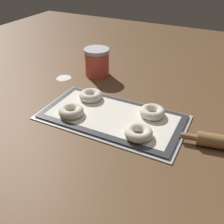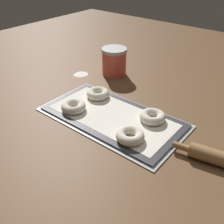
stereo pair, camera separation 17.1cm
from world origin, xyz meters
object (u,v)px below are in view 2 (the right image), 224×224
object	(u,v)px
bagel_front_right	(130,136)
baking_tray	(112,117)
bagel_front_left	(74,107)
bagel_back_right	(152,117)
bagel_back_left	(98,94)
flour_canister	(114,61)

from	to	relation	value
bagel_front_right	baking_tray	bearing A→B (deg)	151.51
bagel_front_left	bagel_back_right	bearing A→B (deg)	25.60
bagel_front_right	bagel_back_right	size ratio (longest dim) A/B	1.00
baking_tray	bagel_back_right	distance (m)	0.15
baking_tray	bagel_back_left	distance (m)	0.15
baking_tray	flour_canister	distance (m)	0.39
bagel_front_left	bagel_front_right	xyz separation A→B (m)	(0.27, -0.01, 0.00)
bagel_front_right	bagel_back_left	size ratio (longest dim) A/B	1.00
baking_tray	bagel_back_right	bearing A→B (deg)	27.01
bagel_front_right	bagel_back_right	xyz separation A→B (m)	(-0.00, 0.14, 0.00)
baking_tray	flour_canister	world-z (taller)	flour_canister
bagel_front_left	flour_canister	size ratio (longest dim) A/B	0.71
bagel_front_right	flour_canister	xyz separation A→B (m)	(-0.37, 0.38, 0.04)
baking_tray	bagel_back_left	world-z (taller)	bagel_back_left
bagel_back_left	bagel_front_left	bearing A→B (deg)	-91.50
baking_tray	bagel_front_left	size ratio (longest dim) A/B	5.73
bagel_front_right	bagel_back_right	distance (m)	0.14
bagel_front_left	bagel_back_left	world-z (taller)	same
bagel_front_right	bagel_back_left	world-z (taller)	same
flour_canister	bagel_front_left	bearing A→B (deg)	-74.98
baking_tray	bagel_back_right	world-z (taller)	bagel_back_right
bagel_front_right	flour_canister	distance (m)	0.53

